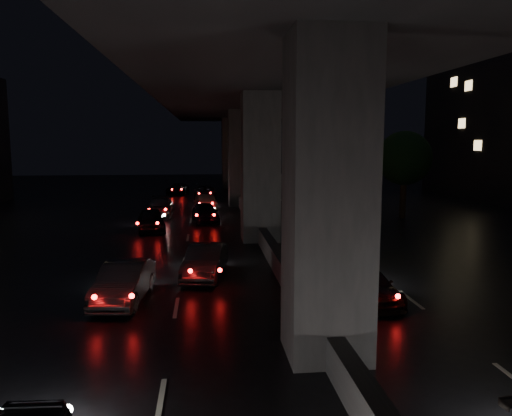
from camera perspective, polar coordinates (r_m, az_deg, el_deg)
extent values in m
plane|color=black|center=(22.80, 1.88, -6.09)|extent=(120.00, 120.00, 0.00)
cube|color=#333335|center=(12.40, 8.22, 1.00)|extent=(2.00, 2.00, 8.00)
cube|color=#333335|center=(27.15, 0.49, 4.67)|extent=(2.00, 2.00, 8.00)
cube|color=#333335|center=(42.07, -1.80, 5.73)|extent=(2.00, 2.00, 8.00)
cube|color=#333335|center=(57.04, -2.89, 6.24)|extent=(2.00, 2.00, 8.00)
cube|color=black|center=(27.31, 0.50, 14.67)|extent=(12.00, 80.00, 1.50)
cube|color=#333335|center=(27.47, -12.18, 17.10)|extent=(0.40, 80.00, 1.00)
cube|color=#333335|center=(28.71, 12.60, 16.67)|extent=(0.40, 80.00, 1.00)
cube|color=#333335|center=(27.56, 0.48, -2.77)|extent=(0.45, 70.00, 0.85)
cylinder|color=black|center=(36.94, 16.44, 1.11)|extent=(0.44, 0.44, 2.80)
sphere|color=black|center=(36.74, 16.61, 5.49)|extent=(3.80, 3.80, 3.80)
cylinder|color=black|center=(52.03, 9.76, 3.13)|extent=(0.44, 0.44, 2.80)
sphere|color=black|center=(51.88, 9.83, 6.24)|extent=(3.80, 3.80, 3.80)
cylinder|color=#2D2D33|center=(42.51, 14.15, 6.20)|extent=(0.18, 0.18, 9.00)
cube|color=#2D2D33|center=(42.28, 12.92, 12.20)|extent=(2.40, 0.10, 0.10)
sphere|color=gold|center=(41.92, 11.45, 12.01)|extent=(0.44, 0.44, 0.44)
imported|color=black|center=(17.62, 12.59, -8.62)|extent=(1.81, 3.81, 1.07)
imported|color=black|center=(17.69, -14.89, -8.22)|extent=(1.79, 4.12, 1.32)
imported|color=black|center=(20.17, -5.84, -6.08)|extent=(2.00, 4.06, 1.28)
imported|color=black|center=(30.88, -11.89, -1.34)|extent=(2.12, 4.13, 1.34)
imported|color=#242527|center=(36.59, -10.93, 0.06)|extent=(1.95, 4.62, 1.33)
imported|color=black|center=(33.58, -5.82, -0.53)|extent=(2.07, 4.03, 1.31)
imported|color=#534E48|center=(39.90, -5.75, 0.69)|extent=(1.82, 3.77, 1.19)
imported|color=black|center=(47.10, -5.88, 1.78)|extent=(2.14, 4.50, 1.24)
imported|color=black|center=(51.75, -8.95, 2.18)|extent=(2.40, 4.22, 1.11)
imported|color=#595D60|center=(53.51, 0.62, 2.57)|extent=(2.46, 4.14, 1.32)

